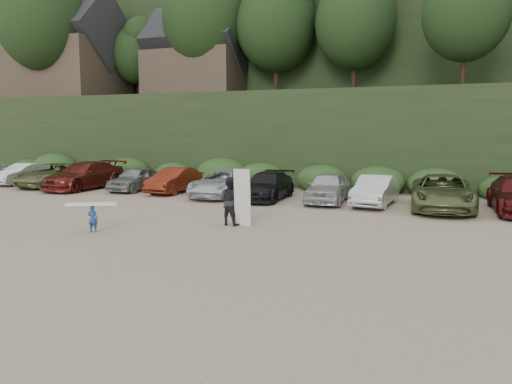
% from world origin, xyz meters
% --- Properties ---
extents(ground, '(120.00, 120.00, 0.00)m').
position_xyz_m(ground, '(0.00, 0.00, 0.00)').
color(ground, tan).
rests_on(ground, ground).
extents(hillside_backdrop, '(90.00, 41.50, 28.00)m').
position_xyz_m(hillside_backdrop, '(-0.26, 35.93, 11.22)').
color(hillside_backdrop, black).
rests_on(hillside_backdrop, ground).
extents(parked_cars, '(39.82, 6.18, 1.63)m').
position_xyz_m(parked_cars, '(-1.15, 9.91, 0.75)').
color(parked_cars, silver).
rests_on(parked_cars, ground).
extents(child_surfer, '(1.78, 1.27, 1.05)m').
position_xyz_m(child_surfer, '(-3.07, -0.22, 0.72)').
color(child_surfer, navy).
rests_on(child_surfer, ground).
extents(adult_surfer, '(1.38, 0.82, 2.18)m').
position_xyz_m(adult_surfer, '(0.93, 2.84, 0.94)').
color(adult_surfer, black).
rests_on(adult_surfer, ground).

